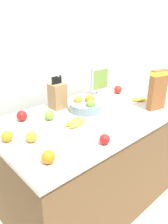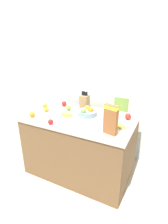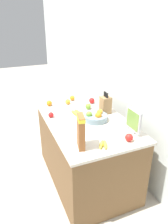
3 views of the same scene
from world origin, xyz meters
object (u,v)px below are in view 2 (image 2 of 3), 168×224
Objects in this scene: apple_leftmost at (128,117)px; banana_bunch_left at (121,126)px; apple_near_bananas at (69,108)px; fruit_bowl at (87,112)px; small_monitor at (121,105)px; cereal_box at (111,119)px; orange_mid_right at (45,106)px; apple_middle at (51,122)px; banana_bunch_right at (67,114)px; orange_front_left at (32,115)px; apple_rear at (64,104)px; knife_block at (85,102)px; orange_front_right at (46,109)px.

banana_bunch_left is at bearing -94.51° from apple_leftmost.
fruit_bowl is at bearing -8.54° from apple_near_bananas.
cereal_box is (0.05, -0.61, 0.04)m from small_monitor.
orange_mid_right is at bearing -165.99° from small_monitor.
apple_middle is 0.87× the size of apple_near_bananas.
banana_bunch_right is at bearing -148.79° from fruit_bowl.
orange_front_left reaches higher than banana_bunch_right.
orange_front_left reaches higher than orange_mid_right.
small_monitor reaches higher than banana_bunch_left.
apple_near_bananas reaches higher than orange_mid_right.
cereal_box reaches higher than apple_middle.
small_monitor reaches higher than fruit_bowl.
banana_bunch_right is 0.41m from apple_rear.
small_monitor is 0.21m from apple_leftmost.
banana_bunch_right is (-0.65, -0.39, -0.12)m from small_monitor.
knife_block reaches higher than apple_rear.
apple_leftmost is 1.07× the size of apple_near_bananas.
small_monitor is 3.56× the size of orange_front_left.
apple_leftmost is at bearing 85.49° from banana_bunch_left.
orange_front_left is (-0.04, -0.25, 0.00)m from orange_front_right.
fruit_bowl is 0.29m from banana_bunch_right.
orange_mid_right is at bearing 136.10° from orange_front_right.
orange_mid_right is 0.98× the size of orange_front_right.
cereal_box reaches higher than banana_bunch_right.
cereal_box is 4.14× the size of apple_rear.
apple_rear is 0.20m from apple_near_bananas.
cereal_box is 1.09m from orange_front_right.
banana_bunch_right is 2.26× the size of apple_leftmost.
small_monitor is 1.08m from orange_front_right.
cereal_box is at bearing -99.93° from apple_leftmost.
apple_near_bananas is (-0.06, 0.52, 0.00)m from apple_middle.
banana_bunch_right is 2.58× the size of orange_mid_right.
small_monitor is 3.32× the size of apple_rear.
knife_block is 1.87× the size of banana_bunch_left.
orange_front_right is (-0.35, 0.00, 0.01)m from banana_bunch_right.
banana_bunch_right is at bearing 32.11° from orange_front_left.
knife_block is 4.35× the size of orange_mid_right.
orange_front_left is at bearing -99.66° from orange_front_right.
knife_block is 0.26m from fruit_bowl.
apple_rear is at bearing 72.34° from orange_front_right.
banana_bunch_right is at bearing 175.90° from cereal_box.
apple_rear is 1.06× the size of apple_near_bananas.
small_monitor is 0.77m from apple_near_bananas.
apple_middle is (-0.80, -0.30, 0.02)m from banana_bunch_left.
fruit_bowl reaches higher than orange_front_left.
small_monitor is 3.75× the size of orange_mid_right.
small_monitor reaches higher than apple_leftmost.
banana_bunch_right reaches higher than banana_bunch_left.
apple_near_bananas and orange_front_left have the same top height.
orange_front_right is (-1.05, 0.23, -0.15)m from cereal_box.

